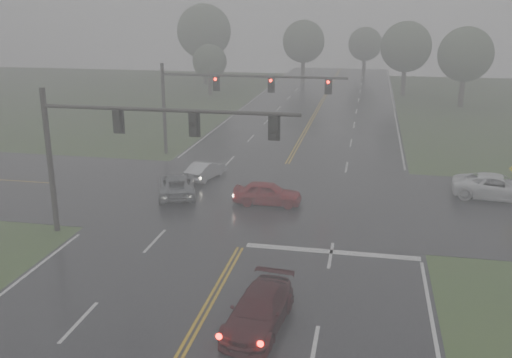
% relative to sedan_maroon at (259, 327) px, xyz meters
% --- Properties ---
extents(main_road, '(18.00, 160.00, 0.02)m').
position_rel_sedan_maroon_xyz_m(main_road, '(-2.31, 12.94, 0.00)').
color(main_road, black).
rests_on(main_road, ground).
extents(cross_street, '(120.00, 14.00, 0.02)m').
position_rel_sedan_maroon_xyz_m(cross_street, '(-2.31, 14.94, 0.00)').
color(cross_street, black).
rests_on(cross_street, ground).
extents(stop_bar, '(8.50, 0.50, 0.01)m').
position_rel_sedan_maroon_xyz_m(stop_bar, '(2.19, 7.34, 0.00)').
color(stop_bar, '#BEBEBE').
rests_on(stop_bar, ground).
extents(sedan_maroon, '(2.40, 4.89, 1.37)m').
position_rel_sedan_maroon_xyz_m(sedan_maroon, '(0.00, 0.00, 0.00)').
color(sedan_maroon, '#34090D').
rests_on(sedan_maroon, ground).
extents(sedan_red, '(4.19, 1.80, 1.41)m').
position_rel_sedan_maroon_xyz_m(sedan_red, '(-2.14, 13.65, 0.00)').
color(sedan_red, maroon).
rests_on(sedan_red, ground).
extents(sedan_silver, '(2.18, 3.93, 1.23)m').
position_rel_sedan_maroon_xyz_m(sedan_silver, '(-7.33, 18.06, 0.00)').
color(sedan_silver, '#B2B5BA').
rests_on(sedan_silver, ground).
extents(car_grey, '(3.68, 5.30, 1.34)m').
position_rel_sedan_maroon_xyz_m(car_grey, '(-8.09, 14.24, 0.00)').
color(car_grey, slate).
rests_on(car_grey, ground).
extents(pickup_white, '(5.75, 3.27, 1.51)m').
position_rel_sedan_maroon_xyz_m(pickup_white, '(11.75, 17.50, 0.00)').
color(pickup_white, white).
rests_on(pickup_white, ground).
extents(signal_gantry_near, '(13.23, 0.34, 7.67)m').
position_rel_sedan_maroon_xyz_m(signal_gantry_near, '(-8.48, 7.32, 5.37)').
color(signal_gantry_near, black).
rests_on(signal_gantry_near, ground).
extents(signal_gantry_far, '(14.60, 0.37, 7.30)m').
position_rel_sedan_maroon_xyz_m(signal_gantry_far, '(-7.90, 24.32, 5.17)').
color(signal_gantry_far, black).
rests_on(signal_gantry_far, ground).
extents(tree_nw_a, '(4.58, 4.58, 6.72)m').
position_rel_sedan_maroon_xyz_m(tree_nw_a, '(-17.61, 55.77, 4.41)').
color(tree_nw_a, '#352C22').
rests_on(tree_nw_a, ground).
extents(tree_ne_a, '(6.62, 6.62, 9.72)m').
position_rel_sedan_maroon_xyz_m(tree_ne_a, '(7.87, 60.30, 6.39)').
color(tree_ne_a, '#352C22').
rests_on(tree_ne_a, ground).
extents(tree_n_mid, '(6.49, 6.49, 9.54)m').
position_rel_sedan_maroon_xyz_m(tree_n_mid, '(-6.91, 71.08, 6.27)').
color(tree_n_mid, '#352C22').
rests_on(tree_n_mid, ground).
extents(tree_e_near, '(6.35, 6.35, 9.33)m').
position_rel_sedan_maroon_xyz_m(tree_e_near, '(14.23, 52.51, 6.13)').
color(tree_e_near, '#352C22').
rests_on(tree_e_near, ground).
extents(tree_nw_b, '(8.11, 8.11, 11.91)m').
position_rel_sedan_maroon_xyz_m(tree_nw_b, '(-21.43, 66.42, 7.84)').
color(tree_nw_b, '#352C22').
rests_on(tree_nw_b, ground).
extents(tree_n_far, '(5.60, 5.60, 8.23)m').
position_rel_sedan_maroon_xyz_m(tree_n_far, '(2.29, 80.64, 5.40)').
color(tree_n_far, '#352C22').
rests_on(tree_n_far, ground).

